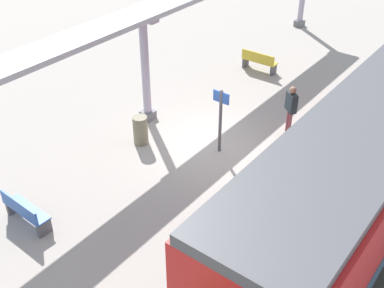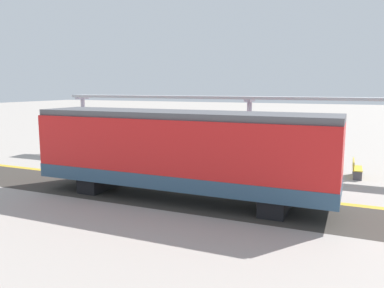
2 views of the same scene
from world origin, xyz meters
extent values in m
plane|color=#A39A92|center=(0.00, 0.00, 0.00)|extent=(176.00, 176.00, 0.00)
cube|color=gold|center=(-3.14, 0.00, 0.00)|extent=(0.37, 30.33, 0.01)
cube|color=#38332D|center=(-4.93, 0.00, 0.00)|extent=(3.20, 42.33, 0.01)
cube|color=red|center=(-4.93, 0.70, 1.94)|extent=(2.60, 11.91, 2.60)
cube|color=#2D4963|center=(-4.93, 0.70, 0.92)|extent=(2.63, 11.93, 0.55)
cube|color=#515156|center=(-4.93, 0.70, 3.36)|extent=(2.39, 11.91, 0.24)
cube|color=#1E262D|center=(-3.62, 0.70, 2.25)|extent=(0.03, 10.96, 0.84)
cube|color=#1E262D|center=(-3.61, -2.28, 1.69)|extent=(0.04, 1.10, 2.00)
cube|color=#1E262D|center=(-3.61, 0.70, 1.69)|extent=(0.04, 1.10, 2.00)
cube|color=#1E262D|center=(-3.61, 3.68, 1.69)|extent=(0.04, 1.10, 2.00)
cube|color=slate|center=(2.88, -11.59, 0.15)|extent=(0.44, 0.44, 0.30)
cube|color=slate|center=(2.88, 0.01, 0.15)|extent=(0.44, 0.44, 0.30)
cylinder|color=#A399B1|center=(2.88, 0.01, 1.95)|extent=(0.28, 0.28, 3.31)
cube|color=#A399B1|center=(2.88, 0.01, 3.67)|extent=(1.10, 0.36, 0.12)
cube|color=#A8AAB2|center=(2.88, 0.11, 3.81)|extent=(1.20, 24.19, 0.16)
cube|color=#2D56A4|center=(1.81, 5.91, 0.44)|extent=(1.51, 0.48, 0.04)
cube|color=#2D56A4|center=(1.81, 6.10, 0.66)|extent=(1.50, 0.10, 0.40)
cube|color=#4C4C51|center=(2.48, 5.89, 0.21)|extent=(0.11, 0.40, 0.42)
cube|color=#4C4C51|center=(1.14, 5.93, 0.21)|extent=(0.11, 0.40, 0.42)
cube|color=gold|center=(1.79, -5.79, 0.44)|extent=(1.51, 0.47, 0.04)
cube|color=gold|center=(1.79, -5.60, 0.66)|extent=(1.50, 0.09, 0.40)
cube|color=#4C4C51|center=(2.46, -5.77, 0.21)|extent=(0.11, 0.40, 0.42)
cube|color=#4C4C51|center=(1.12, -5.80, 0.21)|extent=(0.11, 0.40, 0.42)
cylinder|color=#767059|center=(2.03, 1.31, 0.49)|extent=(0.48, 0.48, 0.97)
cylinder|color=#4C4C51|center=(-0.28, 0.13, 1.10)|extent=(0.10, 0.10, 2.20)
cube|color=#284C9E|center=(-0.28, 0.13, 1.95)|extent=(0.56, 0.04, 0.36)
cylinder|color=brown|center=(-1.42, -2.24, 0.43)|extent=(0.11, 0.11, 0.85)
cylinder|color=brown|center=(-1.56, -2.13, 0.43)|extent=(0.11, 0.11, 0.85)
cube|color=#212C32|center=(-1.49, -2.19, 1.17)|extent=(0.53, 0.49, 0.64)
sphere|color=#8D664F|center=(-1.49, -2.19, 1.61)|extent=(0.23, 0.23, 0.23)
camera|label=1|loc=(-7.34, 10.78, 8.88)|focal=45.28mm
camera|label=2|loc=(-18.17, -5.53, 4.40)|focal=35.36mm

